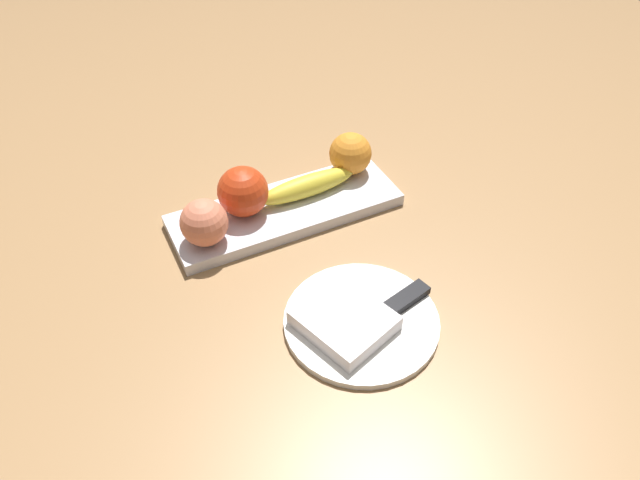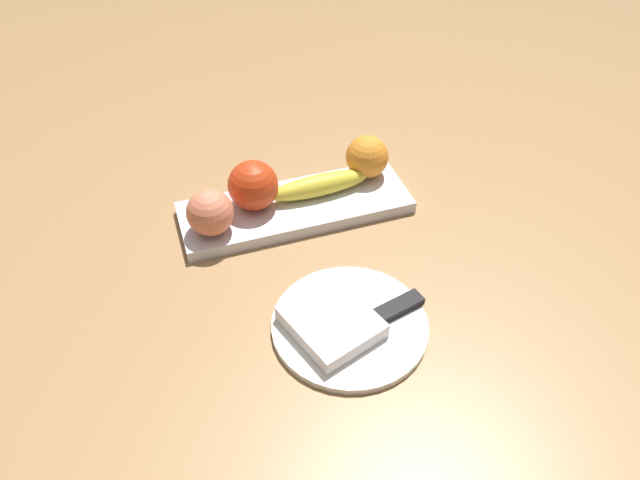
# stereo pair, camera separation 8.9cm
# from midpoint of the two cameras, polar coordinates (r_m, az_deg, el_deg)

# --- Properties ---
(ground_plane) EXTENTS (2.40, 2.40, 0.00)m
(ground_plane) POSITION_cam_midpoint_polar(r_m,az_deg,el_deg) (1.03, -5.08, 3.35)
(ground_plane) COLOR #9D7449
(fruit_tray) EXTENTS (0.38, 0.13, 0.02)m
(fruit_tray) POSITION_cam_midpoint_polar(r_m,az_deg,el_deg) (1.00, -5.77, 2.67)
(fruit_tray) COLOR silver
(fruit_tray) RESTS_ON ground_plane
(apple) EXTENTS (0.08, 0.08, 0.08)m
(apple) POSITION_cam_midpoint_polar(r_m,az_deg,el_deg) (0.97, -9.82, 4.36)
(apple) COLOR red
(apple) RESTS_ON fruit_tray
(banana) EXTENTS (0.17, 0.04, 0.04)m
(banana) POSITION_cam_midpoint_polar(r_m,az_deg,el_deg) (1.01, -3.74, 4.94)
(banana) COLOR yellow
(banana) RESTS_ON fruit_tray
(orange_near_apple) EXTENTS (0.07, 0.07, 0.07)m
(orange_near_apple) POSITION_cam_midpoint_polar(r_m,az_deg,el_deg) (1.04, 0.40, 7.95)
(orange_near_apple) COLOR orange
(orange_near_apple) RESTS_ON fruit_tray
(peach) EXTENTS (0.07, 0.07, 0.07)m
(peach) POSITION_cam_midpoint_polar(r_m,az_deg,el_deg) (0.93, -13.45, 1.47)
(peach) COLOR #DF7A59
(peach) RESTS_ON fruit_tray
(dinner_plate) EXTENTS (0.21, 0.21, 0.01)m
(dinner_plate) POSITION_cam_midpoint_polar(r_m,az_deg,el_deg) (0.84, 0.84, -7.75)
(dinner_plate) COLOR white
(dinner_plate) RESTS_ON ground_plane
(folded_napkin) EXTENTS (0.13, 0.14, 0.02)m
(folded_napkin) POSITION_cam_midpoint_polar(r_m,az_deg,el_deg) (0.82, -0.82, -7.64)
(folded_napkin) COLOR white
(folded_napkin) RESTS_ON dinner_plate
(knife) EXTENTS (0.18, 0.06, 0.01)m
(knife) POSITION_cam_midpoint_polar(r_m,az_deg,el_deg) (0.85, 3.95, -6.40)
(knife) COLOR silver
(knife) RESTS_ON dinner_plate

